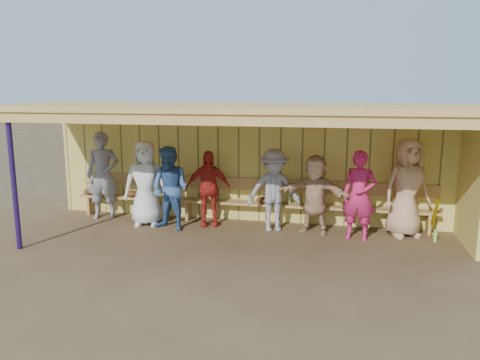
# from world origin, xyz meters

# --- Properties ---
(ground) EXTENTS (90.00, 90.00, 0.00)m
(ground) POSITION_xyz_m (0.00, 0.00, 0.00)
(ground) COLOR brown
(ground) RESTS_ON ground
(player_a) EXTENTS (0.79, 0.64, 1.88)m
(player_a) POSITION_xyz_m (-3.12, 0.80, 0.94)
(player_a) COLOR gray
(player_a) RESTS_ON ground
(player_b) EXTENTS (0.96, 0.74, 1.76)m
(player_b) POSITION_xyz_m (-2.01, 0.49, 0.88)
(player_b) COLOR white
(player_b) RESTS_ON ground
(player_c) EXTENTS (0.96, 0.85, 1.67)m
(player_c) POSITION_xyz_m (-1.39, 0.25, 0.84)
(player_c) COLOR #375F97
(player_c) RESTS_ON ground
(player_d) EXTENTS (0.98, 0.63, 1.55)m
(player_d) POSITION_xyz_m (-0.75, 0.72, 0.78)
(player_d) COLOR red
(player_d) RESTS_ON ground
(player_e) EXTENTS (1.18, 0.89, 1.63)m
(player_e) POSITION_xyz_m (0.61, 0.65, 0.81)
(player_e) COLOR gray
(player_e) RESTS_ON ground
(player_f) EXTENTS (1.49, 0.77, 1.54)m
(player_f) POSITION_xyz_m (1.42, 0.65, 0.77)
(player_f) COLOR tan
(player_f) RESTS_ON ground
(player_g) EXTENTS (0.67, 0.50, 1.67)m
(player_g) POSITION_xyz_m (2.24, 0.41, 0.84)
(player_g) COLOR #CB205C
(player_g) RESTS_ON ground
(player_h) EXTENTS (1.08, 0.91, 1.87)m
(player_h) POSITION_xyz_m (3.12, 0.81, 0.94)
(player_h) COLOR tan
(player_h) RESTS_ON ground
(dugout_structure) EXTENTS (8.80, 3.20, 2.50)m
(dugout_structure) POSITION_xyz_m (0.39, 0.69, 1.69)
(dugout_structure) COLOR #E1CE60
(dugout_structure) RESTS_ON ground
(bench) EXTENTS (7.60, 0.34, 0.93)m
(bench) POSITION_xyz_m (0.00, 1.12, 0.53)
(bench) COLOR tan
(bench) RESTS_ON ground
(dugout_equipment) EXTENTS (7.44, 0.62, 0.80)m
(dugout_equipment) POSITION_xyz_m (-0.91, 0.99, 0.49)
(dugout_equipment) COLOR yellow
(dugout_equipment) RESTS_ON ground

